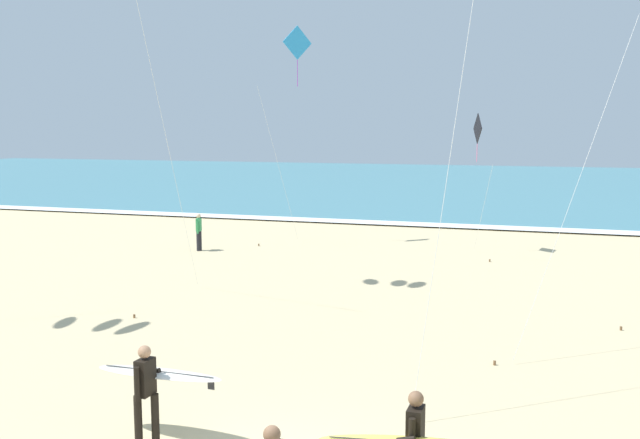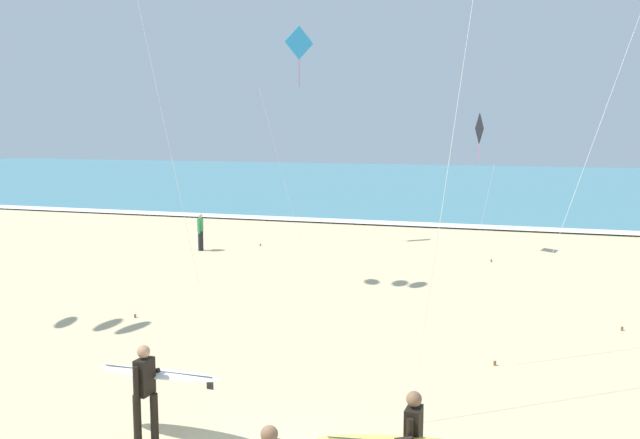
{
  "view_description": "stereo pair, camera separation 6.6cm",
  "coord_description": "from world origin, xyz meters",
  "px_view_note": "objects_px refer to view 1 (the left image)",
  "views": [
    {
      "loc": [
        3.6,
        -8.5,
        5.17
      ],
      "look_at": [
        -0.78,
        5.51,
        3.23
      ],
      "focal_mm": 39.17,
      "sensor_mm": 36.0,
      "label": 1
    },
    {
      "loc": [
        3.66,
        -8.48,
        5.17
      ],
      "look_at": [
        -0.78,
        5.51,
        3.23
      ],
      "focal_mm": 39.17,
      "sensor_mm": 36.0,
      "label": 2
    }
  ],
  "objects_px": {
    "bystander_green_top": "(199,232)",
    "kite_diamond_charcoal_extra": "(478,132)",
    "kite_diamond_cobalt_close": "(296,48)",
    "surfer_lead": "(152,381)"
  },
  "relations": [
    {
      "from": "surfer_lead",
      "to": "bystander_green_top",
      "type": "distance_m",
      "value": 18.24
    },
    {
      "from": "surfer_lead",
      "to": "kite_diamond_cobalt_close",
      "type": "xyz_separation_m",
      "value": [
        -4.42,
        19.91,
        7.59
      ]
    },
    {
      "from": "bystander_green_top",
      "to": "kite_diamond_cobalt_close",
      "type": "bearing_deg",
      "value": 46.09
    },
    {
      "from": "bystander_green_top",
      "to": "kite_diamond_charcoal_extra",
      "type": "bearing_deg",
      "value": 16.11
    },
    {
      "from": "kite_diamond_cobalt_close",
      "to": "bystander_green_top",
      "type": "bearing_deg",
      "value": -133.91
    },
    {
      "from": "kite_diamond_cobalt_close",
      "to": "surfer_lead",
      "type": "bearing_deg",
      "value": -77.49
    },
    {
      "from": "surfer_lead",
      "to": "kite_diamond_charcoal_extra",
      "type": "xyz_separation_m",
      "value": [
        3.5,
        19.78,
        3.94
      ]
    },
    {
      "from": "kite_diamond_charcoal_extra",
      "to": "bystander_green_top",
      "type": "relative_size",
      "value": 3.62
    },
    {
      "from": "kite_diamond_cobalt_close",
      "to": "kite_diamond_charcoal_extra",
      "type": "height_order",
      "value": "kite_diamond_cobalt_close"
    },
    {
      "from": "surfer_lead",
      "to": "bystander_green_top",
      "type": "height_order",
      "value": "surfer_lead"
    }
  ]
}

